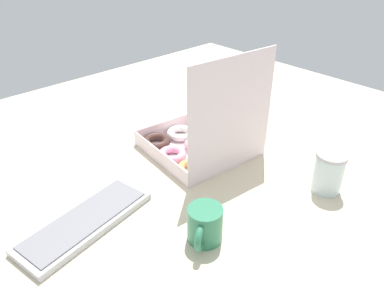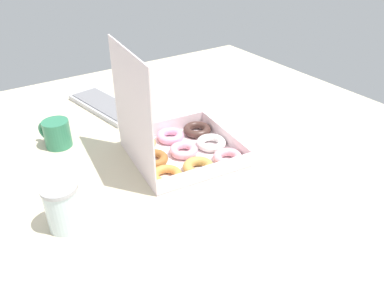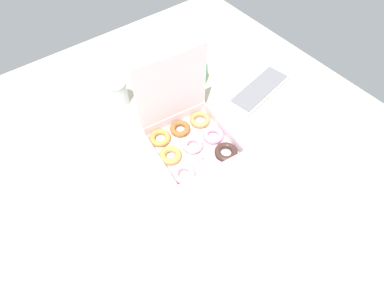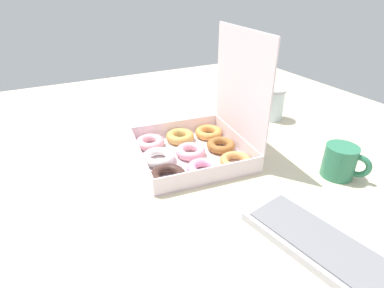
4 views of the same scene
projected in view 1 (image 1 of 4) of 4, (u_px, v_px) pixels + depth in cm
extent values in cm
cube|color=beige|center=(214.00, 151.00, 125.10)|extent=(180.00, 180.00, 2.00)
cube|color=white|center=(198.00, 149.00, 124.02)|extent=(33.77, 33.77, 0.40)
cube|color=white|center=(232.00, 129.00, 130.45)|extent=(3.81, 30.41, 4.78)
cube|color=white|center=(159.00, 157.00, 114.95)|extent=(3.81, 30.41, 4.78)
cube|color=white|center=(172.00, 125.00, 133.10)|extent=(29.62, 3.72, 4.78)
cube|color=white|center=(229.00, 162.00, 112.30)|extent=(29.62, 3.72, 4.78)
cube|color=white|center=(232.00, 109.00, 103.16)|extent=(30.41, 3.84, 30.56)
torus|color=#EDA4B0|center=(202.00, 125.00, 135.24)|extent=(10.50, 10.50, 2.62)
torus|color=white|center=(180.00, 133.00, 130.11)|extent=(12.44, 12.44, 2.48)
torus|color=#432B24|center=(156.00, 141.00, 125.15)|extent=(13.24, 13.24, 2.56)
torus|color=tan|center=(221.00, 136.00, 128.44)|extent=(11.29, 11.29, 2.80)
torus|color=#EDA2B4|center=(198.00, 145.00, 123.32)|extent=(12.14, 12.14, 2.59)
torus|color=#E89ABC|center=(172.00, 154.00, 118.16)|extent=(12.86, 12.86, 2.60)
torus|color=#D99145|center=(240.00, 148.00, 121.35)|extent=(12.63, 12.63, 2.48)
torus|color=#9A612C|center=(218.00, 158.00, 116.43)|extent=(9.38, 9.38, 2.48)
torus|color=tan|center=(192.00, 168.00, 111.39)|extent=(11.65, 11.65, 2.36)
cube|color=#BAB8BF|center=(85.00, 222.00, 92.61)|extent=(36.35, 18.65, 1.80)
cube|color=gray|center=(85.00, 219.00, 92.05)|extent=(33.26, 16.17, 0.40)
cylinder|color=#307C58|center=(205.00, 224.00, 86.86)|extent=(8.30, 8.30, 8.91)
torus|color=#307C58|center=(200.00, 237.00, 83.17)|extent=(6.31, 4.68, 6.49)
cylinder|color=black|center=(205.00, 215.00, 85.41)|extent=(7.31, 7.31, 0.53)
cylinder|color=silver|center=(328.00, 174.00, 102.63)|extent=(7.96, 7.96, 10.80)
cylinder|color=#B2B2B7|center=(332.00, 156.00, 99.62)|extent=(8.36, 8.36, 1.00)
cube|color=white|center=(109.00, 136.00, 131.43)|extent=(16.05, 15.14, 0.15)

